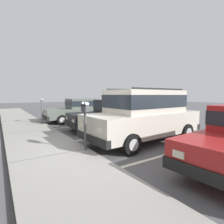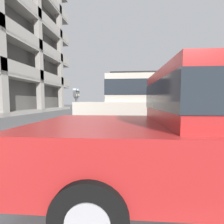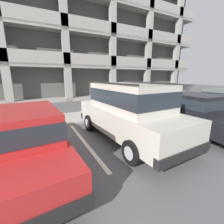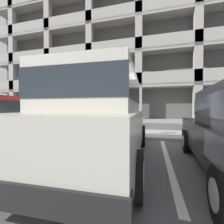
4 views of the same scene
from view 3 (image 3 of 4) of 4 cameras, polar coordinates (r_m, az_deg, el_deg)
ground_plane at (r=7.48m, az=-3.51°, el=-4.35°), size 80.00×80.00×0.10m
sidewalk at (r=8.61m, az=-7.07°, el=-1.30°), size 40.00×2.20×0.12m
parking_stall_lines at (r=7.11m, az=12.51°, el=-5.16°), size 12.23×4.80×0.01m
silver_suv at (r=5.33m, az=6.11°, el=1.02°), size 2.16×4.85×2.03m
red_sedan at (r=4.09m, az=-31.18°, el=-8.60°), size 2.02×4.57×1.54m
dark_hatchback at (r=7.06m, az=27.08°, el=0.43°), size 2.06×4.59×1.54m
blue_coupe at (r=10.21m, az=36.53°, el=2.83°), size 1.95×4.54×1.54m
parking_meter_near at (r=7.48m, az=-5.41°, el=5.60°), size 0.35×0.12×1.48m
parking_meter_far at (r=11.26m, az=24.65°, el=6.32°), size 0.15×0.12×1.46m
parking_garage at (r=20.23m, az=-20.94°, el=27.73°), size 32.00×10.00×16.25m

